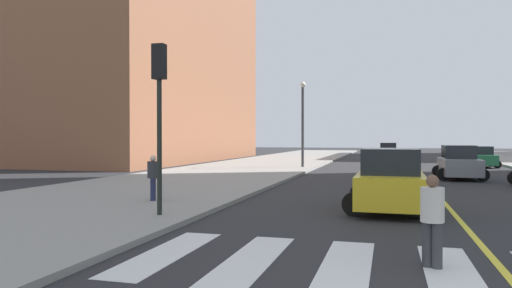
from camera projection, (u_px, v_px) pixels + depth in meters
sidewalk_kerb_west at (200, 178)px, 26.63m from camera, size 10.00×120.00×0.15m
crosswalk_paint at (509, 277)px, 7.94m from camera, size 13.50×4.00×0.01m
lane_divider_paint at (411, 164)px, 42.60m from camera, size 0.16×80.00×0.01m
low_rise_brick_west at (142, 28)px, 49.87m from camera, size 16.00×32.00×27.95m
car_black_nearest at (388, 152)px, 49.56m from camera, size 2.67×4.18×1.84m
car_green_second at (482, 157)px, 37.80m from camera, size 2.38×3.77×1.68m
car_yellow_third at (390, 182)px, 15.18m from camera, size 2.83×4.52×2.01m
car_gray_fourth at (459, 163)px, 27.05m from camera, size 2.70×4.32×1.92m
car_white_sixth at (388, 169)px, 23.89m from camera, size 2.43×3.82×1.68m
traffic_light_far_corner at (160, 95)px, 13.51m from camera, size 0.36×0.41×4.87m
pedestrian_crossing at (432, 217)px, 8.52m from camera, size 0.42×0.42×1.68m
pedestrian_walking_west at (153, 176)px, 16.61m from camera, size 0.39×0.39×1.59m
street_lamp at (303, 116)px, 35.89m from camera, size 0.44×0.44×6.46m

